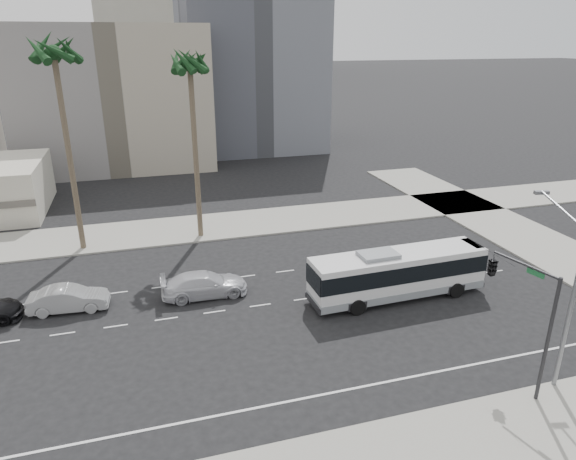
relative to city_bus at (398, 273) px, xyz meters
name	(u,v)px	position (x,y,z in m)	size (l,w,h in m)	color
ground	(304,299)	(-6.05, 1.45, -1.81)	(700.00, 700.00, 0.00)	black
sidewalk_north	(252,222)	(-6.05, 16.95, -1.73)	(120.00, 7.00, 0.15)	gray
cross_block_east	(570,260)	(15.95, 1.45, -1.73)	(7.00, 60.00, 0.15)	gray
midrise_beige_west	(114,96)	(-18.05, 46.45, 7.19)	(24.00, 18.00, 18.00)	gray
midrise_gray_center	(249,61)	(1.95, 53.45, 11.19)	(20.00, 20.00, 26.00)	#4B4D57
highrise_far	(277,11)	(63.95, 261.45, 28.19)	(22.00, 22.00, 60.00)	slate
city_bus	(398,273)	(0.00, 0.00, 0.00)	(12.06, 3.07, 3.44)	silver
car_a	(204,284)	(-12.31, 3.86, -0.98)	(5.73, 2.33, 1.66)	silver
car_b	(69,299)	(-20.88, 4.35, -1.01)	(4.87, 1.70, 1.60)	#9C9D9E
streetlight_corner	(567,292)	(3.19, -10.27, 3.28)	(1.33, 4.20, 9.03)	slate
traffic_signal	(498,273)	(0.76, -8.33, 3.69)	(3.07, 4.17, 6.59)	#262628
palm_near	(190,68)	(-11.17, 14.84, 12.33)	(4.63, 4.63, 15.60)	brown
palm_mid	(54,57)	(-20.83, 14.79, 13.23)	(5.42, 5.42, 16.72)	brown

